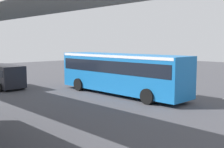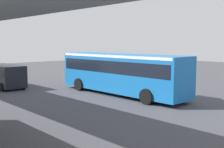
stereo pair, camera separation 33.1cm
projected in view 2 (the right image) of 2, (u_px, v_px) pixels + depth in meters
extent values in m
plane|color=#424247|center=(145.00, 94.00, 21.63)|extent=(80.00, 80.00, 0.00)
cube|color=#196BB7|center=(120.00, 73.00, 21.47)|extent=(11.50, 2.55, 2.86)
cube|color=black|center=(120.00, 66.00, 21.41)|extent=(11.04, 2.59, 0.90)
cube|color=white|center=(121.00, 56.00, 21.32)|extent=(11.27, 2.58, 0.20)
cube|color=black|center=(76.00, 64.00, 25.60)|extent=(0.04, 2.24, 1.20)
cylinder|color=black|center=(79.00, 84.00, 23.39)|extent=(1.04, 0.30, 1.04)
cylinder|color=black|center=(102.00, 81.00, 25.13)|extent=(1.04, 0.30, 1.04)
cylinder|color=black|center=(146.00, 97.00, 18.07)|extent=(1.04, 0.30, 1.04)
cylinder|color=black|center=(169.00, 92.00, 19.81)|extent=(1.04, 0.30, 1.04)
cube|color=black|center=(5.00, 75.00, 24.72)|extent=(4.80, 1.95, 1.86)
cube|color=black|center=(5.00, 71.00, 24.68)|extent=(4.42, 1.98, 0.56)
cylinder|color=black|center=(9.00, 81.00, 26.62)|extent=(0.68, 0.22, 0.68)
cylinder|color=black|center=(1.00, 87.00, 23.00)|extent=(0.68, 0.22, 0.68)
cylinder|color=black|center=(24.00, 85.00, 24.33)|extent=(0.68, 0.22, 0.68)
cylinder|color=slate|center=(124.00, 67.00, 29.54)|extent=(0.08, 0.08, 2.80)
cube|color=yellow|center=(124.00, 57.00, 29.41)|extent=(0.04, 0.60, 0.60)
cube|color=silver|center=(186.00, 94.00, 22.01)|extent=(2.00, 0.20, 0.01)
cube|color=silver|center=(147.00, 88.00, 24.90)|extent=(2.00, 0.20, 0.01)
cube|color=silver|center=(116.00, 83.00, 27.79)|extent=(2.00, 0.20, 0.01)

